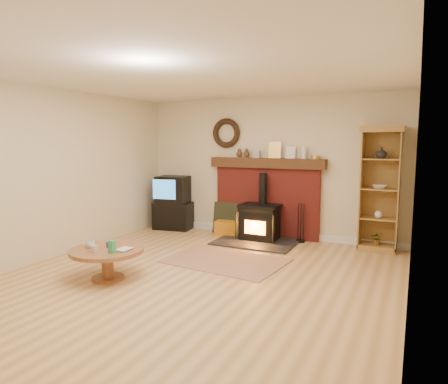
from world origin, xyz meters
The scene contains 11 objects.
ground centered at (0.00, 0.00, 0.00)m, with size 5.50×5.50×0.00m, color tan.
room_shell centered at (-0.02, 0.09, 1.72)m, with size 5.02×5.52×2.61m.
chimney_breast centered at (0.00, 2.67, 0.80)m, with size 2.20×0.22×1.78m.
wood_stove centered at (0.01, 2.27, 0.32)m, with size 1.40×1.00×1.22m.
area_rug centered at (0.00, 0.89, 0.01)m, with size 1.71×1.17×0.01m, color brown.
tv_unit centered at (-1.95, 2.47, 0.52)m, with size 0.82×0.63×1.09m.
curio_cabinet centered at (1.99, 2.56, 1.02)m, with size 0.65×0.47×2.03m.
firelog_box centered at (-0.69, 2.40, 0.14)m, with size 0.44×0.28×0.28m, color gold.
leaning_painting centered at (-0.80, 2.55, 0.31)m, with size 0.51×0.03×0.61m, color black.
fire_tools centered at (0.71, 2.50, 0.13)m, with size 0.16×0.16×0.70m.
coffee_table centered at (-1.05, -0.49, 0.33)m, with size 0.95×0.95×0.56m.
Camera 1 is at (2.51, -4.36, 1.78)m, focal length 32.00 mm.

